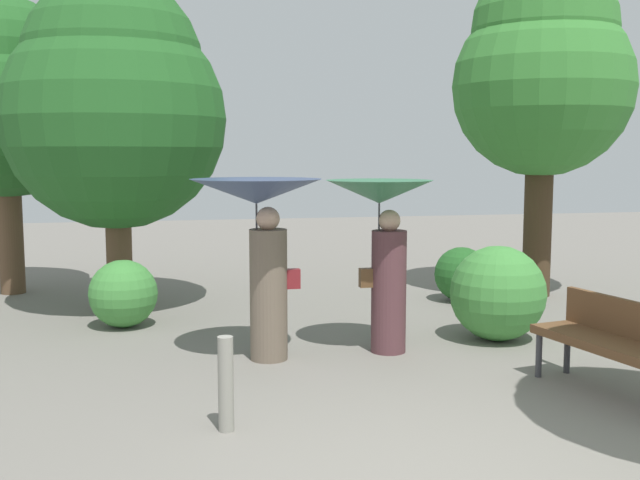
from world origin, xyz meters
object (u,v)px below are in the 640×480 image
Objects in this scene: tree_near_left at (115,102)px; path_marker_post at (226,384)px; park_bench at (614,338)px; person_left at (260,224)px; person_right at (383,230)px; tree_mid_right at (543,69)px; tree_mid_left at (4,98)px.

path_marker_post is at bearing -78.10° from tree_near_left.
park_bench is 0.35× the size of tree_near_left.
tree_near_left is 5.48m from path_marker_post.
tree_near_left is at bearing 31.86° from person_left.
person_right reaches higher than path_marker_post.
person_right is 1.17× the size of park_bench.
tree_near_left reaches higher than path_marker_post.
tree_mid_right is 7.41m from path_marker_post.
tree_mid_left is (-1.66, 1.61, 0.14)m from tree_near_left.
tree_mid_right is (7.70, -1.84, 0.39)m from tree_mid_left.
tree_mid_left is (-3.21, 4.48, 1.53)m from person_left.
tree_mid_left is at bearing 166.55° from tree_mid_right.
tree_mid_left is (-4.51, 4.45, 1.62)m from person_right.
person_right is 0.41× the size of tree_mid_left.
person_left is at bearing -132.64° from park_bench.
park_bench is at bearing 2.82° from path_marker_post.
tree_mid_right reaches higher than tree_near_left.
tree_mid_left reaches higher than person_left.
path_marker_post is (-0.53, -1.94, -1.03)m from person_left.
park_bench is 0.32× the size of tree_mid_right.
path_marker_post is at bearing -67.34° from tree_mid_left.
person_right is 4.29m from tree_near_left.
tree_near_left is at bearing -43.98° from tree_mid_left.
person_left is 5.55m from tree_mid_right.
tree_near_left is at bearing 101.90° from path_marker_post.
tree_mid_left is 6.02× the size of path_marker_post.
tree_near_left is at bearing 48.57° from person_right.
tree_mid_right reaches higher than person_right.
person_left is at bearing 74.64° from path_marker_post.
person_right is (1.30, 0.03, -0.09)m from person_left.
person_left is 3.49m from park_bench.
tree_mid_left is at bearing 112.66° from path_marker_post.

